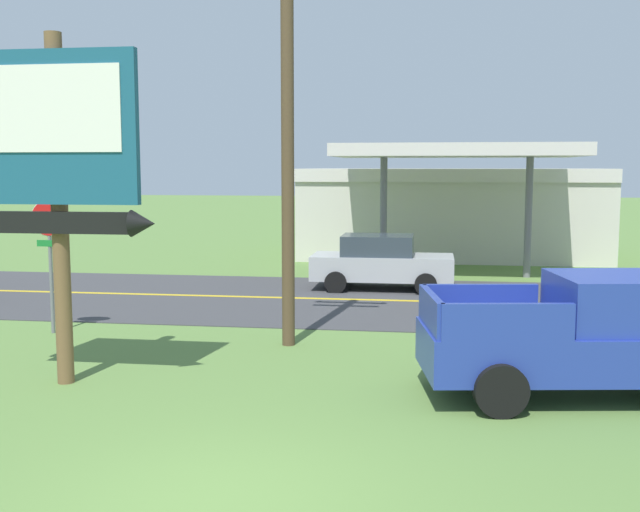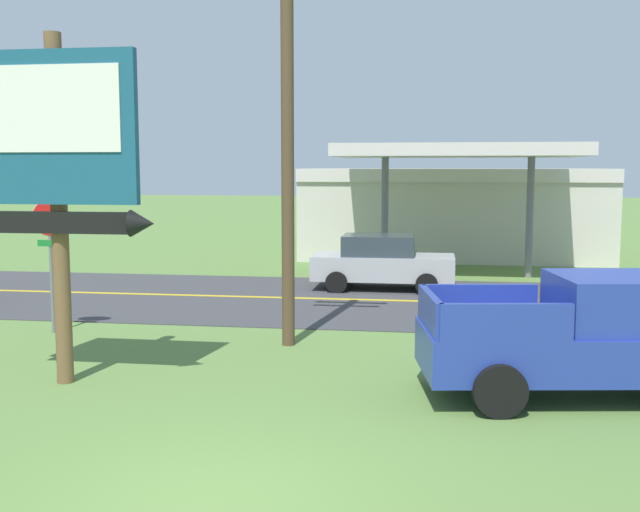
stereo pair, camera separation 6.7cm
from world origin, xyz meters
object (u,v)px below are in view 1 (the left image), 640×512
object	(u,v)px
utility_pole	(288,119)
stop_sign	(49,242)
gas_station	(451,209)
motel_sign	(57,157)
pickup_blue_parked_on_lawn	(592,337)
car_silver_far_lane	(381,262)

from	to	relation	value
utility_pole	stop_sign	bearing A→B (deg)	176.14
stop_sign	gas_station	size ratio (longest dim) A/B	0.25
motel_sign	gas_station	xyz separation A→B (m)	(6.84, 19.91, -1.88)
stop_sign	pickup_blue_parked_on_lawn	world-z (taller)	stop_sign
gas_station	pickup_blue_parked_on_lawn	bearing A→B (deg)	-84.75
gas_station	car_silver_far_lane	world-z (taller)	gas_station
utility_pole	gas_station	xyz separation A→B (m)	(3.66, 16.47, -2.68)
gas_station	utility_pole	bearing A→B (deg)	-102.53
gas_station	pickup_blue_parked_on_lawn	size ratio (longest dim) A/B	2.20
pickup_blue_parked_on_lawn	car_silver_far_lane	xyz separation A→B (m)	(-4.02, 10.37, -0.13)
motel_sign	car_silver_far_lane	distance (m)	12.26
motel_sign	utility_pole	size ratio (longest dim) A/B	0.68
gas_station	stop_sign	bearing A→B (deg)	-119.30
pickup_blue_parked_on_lawn	gas_station	bearing A→B (deg)	95.25
motel_sign	stop_sign	size ratio (longest dim) A/B	1.98
gas_station	pickup_blue_parked_on_lawn	world-z (taller)	gas_station
motel_sign	stop_sign	distance (m)	4.74
motel_sign	utility_pole	world-z (taller)	utility_pole
motel_sign	pickup_blue_parked_on_lawn	size ratio (longest dim) A/B	1.07
utility_pole	car_silver_far_lane	xyz separation A→B (m)	(1.41, 7.53, -3.79)
motel_sign	pickup_blue_parked_on_lawn	distance (m)	9.10
utility_pole	pickup_blue_parked_on_lawn	distance (m)	7.14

